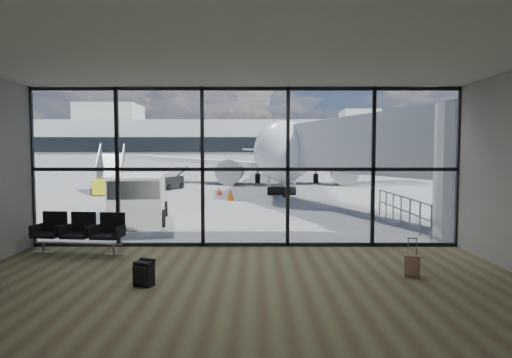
{
  "coord_description": "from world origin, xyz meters",
  "views": [
    {
      "loc": [
        0.33,
        -12.01,
        2.65
      ],
      "look_at": [
        0.3,
        3.0,
        1.74
      ],
      "focal_mm": 30.0,
      "sensor_mm": 36.0,
      "label": 1
    }
  ],
  "objects_px": {
    "service_van": "(139,198)",
    "belt_loader": "(168,182)",
    "airliner": "(287,153)",
    "backpack": "(144,274)",
    "suitcase": "(412,266)",
    "seating_row": "(80,230)",
    "mobile_stairs": "(110,184)"
  },
  "relations": [
    {
      "from": "seating_row",
      "to": "backpack",
      "type": "xyz_separation_m",
      "value": [
        2.46,
        -2.92,
        -0.33
      ]
    },
    {
      "from": "service_van",
      "to": "mobile_stairs",
      "type": "height_order",
      "value": "mobile_stairs"
    },
    {
      "from": "airliner",
      "to": "seating_row",
      "type": "bearing_deg",
      "value": -100.67
    },
    {
      "from": "service_van",
      "to": "seating_row",
      "type": "bearing_deg",
      "value": -102.58
    },
    {
      "from": "seating_row",
      "to": "airliner",
      "type": "xyz_separation_m",
      "value": [
        7.41,
        27.35,
        2.1
      ]
    },
    {
      "from": "service_van",
      "to": "mobile_stairs",
      "type": "xyz_separation_m",
      "value": [
        -5.21,
        11.91,
        -0.3
      ]
    },
    {
      "from": "seating_row",
      "to": "mobile_stairs",
      "type": "xyz_separation_m",
      "value": [
        -5.01,
        16.89,
        0.03
      ]
    },
    {
      "from": "seating_row",
      "to": "mobile_stairs",
      "type": "distance_m",
      "value": 17.61
    },
    {
      "from": "backpack",
      "to": "suitcase",
      "type": "bearing_deg",
      "value": 29.66
    },
    {
      "from": "service_van",
      "to": "airliner",
      "type": "bearing_deg",
      "value": 61.89
    },
    {
      "from": "backpack",
      "to": "airliner",
      "type": "distance_m",
      "value": 30.77
    },
    {
      "from": "seating_row",
      "to": "suitcase",
      "type": "xyz_separation_m",
      "value": [
        8.01,
        -2.31,
        -0.34
      ]
    },
    {
      "from": "backpack",
      "to": "service_van",
      "type": "relative_size",
      "value": 0.12
    },
    {
      "from": "backpack",
      "to": "suitcase",
      "type": "height_order",
      "value": "suitcase"
    },
    {
      "from": "suitcase",
      "to": "service_van",
      "type": "bearing_deg",
      "value": 154.7
    },
    {
      "from": "seating_row",
      "to": "service_van",
      "type": "distance_m",
      "value": 4.99
    },
    {
      "from": "mobile_stairs",
      "to": "suitcase",
      "type": "bearing_deg",
      "value": -68.13
    },
    {
      "from": "seating_row",
      "to": "belt_loader",
      "type": "bearing_deg",
      "value": 102.13
    },
    {
      "from": "seating_row",
      "to": "service_van",
      "type": "height_order",
      "value": "service_van"
    },
    {
      "from": "backpack",
      "to": "belt_loader",
      "type": "relative_size",
      "value": 0.15
    },
    {
      "from": "suitcase",
      "to": "service_van",
      "type": "relative_size",
      "value": 0.19
    },
    {
      "from": "backpack",
      "to": "service_van",
      "type": "distance_m",
      "value": 8.24
    },
    {
      "from": "suitcase",
      "to": "mobile_stairs",
      "type": "distance_m",
      "value": 23.19
    },
    {
      "from": "airliner",
      "to": "service_van",
      "type": "height_order",
      "value": "airliner"
    },
    {
      "from": "seating_row",
      "to": "suitcase",
      "type": "relative_size",
      "value": 2.87
    },
    {
      "from": "backpack",
      "to": "seating_row",
      "type": "bearing_deg",
      "value": 153.43
    },
    {
      "from": "airliner",
      "to": "mobile_stairs",
      "type": "xyz_separation_m",
      "value": [
        -12.42,
        -10.46,
        -2.07
      ]
    },
    {
      "from": "suitcase",
      "to": "service_van",
      "type": "distance_m",
      "value": 10.7
    },
    {
      "from": "backpack",
      "to": "service_van",
      "type": "xyz_separation_m",
      "value": [
        -2.25,
        7.89,
        0.67
      ]
    },
    {
      "from": "service_van",
      "to": "belt_loader",
      "type": "distance_m",
      "value": 15.42
    },
    {
      "from": "belt_loader",
      "to": "mobile_stairs",
      "type": "bearing_deg",
      "value": -113.44
    },
    {
      "from": "service_van",
      "to": "belt_loader",
      "type": "height_order",
      "value": "service_van"
    }
  ]
}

